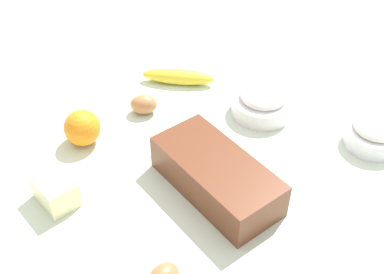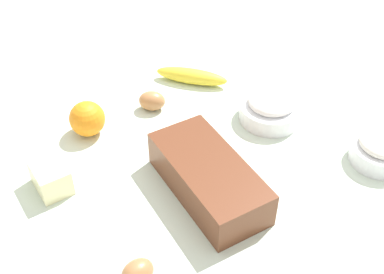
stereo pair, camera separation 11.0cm
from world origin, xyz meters
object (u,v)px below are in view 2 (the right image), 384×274
object	(u,v)px
orange_fruit	(87,119)
egg_beside_bowl	(152,101)
loaf_pan	(209,177)
butter_block	(51,177)
flour_bowl	(381,149)
sugar_bowl	(271,108)
banana	(192,76)
egg_near_butter	(137,273)

from	to	relation	value
orange_fruit	egg_beside_bowl	distance (m)	0.17
loaf_pan	butter_block	world-z (taller)	loaf_pan
flour_bowl	loaf_pan	bearing A→B (deg)	64.20
butter_block	egg_beside_bowl	distance (m)	0.33
egg_beside_bowl	sugar_bowl	bearing A→B (deg)	-137.34
loaf_pan	orange_fruit	distance (m)	0.33
banana	butter_block	bearing A→B (deg)	102.88
loaf_pan	flour_bowl	world-z (taller)	loaf_pan
flour_bowl	egg_near_butter	size ratio (longest dim) A/B	2.13
loaf_pan	banana	world-z (taller)	loaf_pan
flour_bowl	orange_fruit	bearing A→B (deg)	42.15
orange_fruit	egg_near_butter	distance (m)	0.42
egg_near_butter	egg_beside_bowl	xyz separation A→B (m)	(0.38, -0.31, 0.00)
banana	orange_fruit	bearing A→B (deg)	90.60
egg_beside_bowl	loaf_pan	bearing A→B (deg)	165.71
flour_bowl	butter_block	bearing A→B (deg)	56.91
banana	egg_beside_bowl	distance (m)	0.15
loaf_pan	butter_block	size ratio (longest dim) A/B	3.30
loaf_pan	egg_beside_bowl	xyz separation A→B (m)	(0.30, -0.08, -0.02)
flour_bowl	sugar_bowl	distance (m)	0.27
sugar_bowl	banana	xyz separation A→B (m)	(0.24, 0.05, -0.01)
sugar_bowl	orange_fruit	xyz separation A→B (m)	(0.23, 0.36, 0.01)
butter_block	flour_bowl	bearing A→B (deg)	-123.09
sugar_bowl	orange_fruit	distance (m)	0.43
loaf_pan	butter_block	xyz separation A→B (m)	(0.22, 0.24, -0.01)
loaf_pan	egg_beside_bowl	size ratio (longest dim) A/B	4.56
flour_bowl	sugar_bowl	world-z (taller)	sugar_bowl
sugar_bowl	orange_fruit	world-z (taller)	orange_fruit
butter_block	egg_beside_bowl	xyz separation A→B (m)	(0.08, -0.32, -0.01)
flour_bowl	banana	size ratio (longest dim) A/B	0.68
flour_bowl	banana	xyz separation A→B (m)	(0.49, 0.13, -0.01)
butter_block	egg_beside_bowl	world-z (taller)	butter_block
sugar_bowl	egg_beside_bowl	distance (m)	0.29
banana	egg_near_butter	xyz separation A→B (m)	(-0.40, 0.45, 0.00)
flour_bowl	butter_block	xyz separation A→B (m)	(0.38, 0.59, -0.00)
banana	orange_fruit	distance (m)	0.31
orange_fruit	egg_near_butter	bearing A→B (deg)	160.56
loaf_pan	sugar_bowl	world-z (taller)	loaf_pan
egg_near_butter	sugar_bowl	bearing A→B (deg)	-71.69
banana	butter_block	size ratio (longest dim) A/B	2.11
flour_bowl	egg_beside_bowl	world-z (taller)	flour_bowl
sugar_bowl	banana	bearing A→B (deg)	11.74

